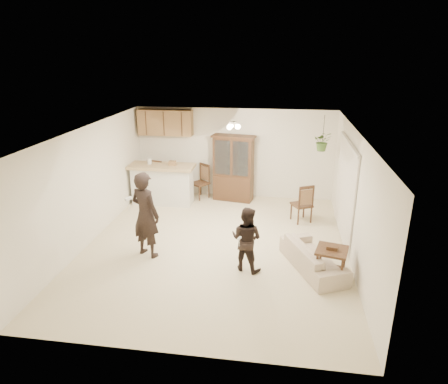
# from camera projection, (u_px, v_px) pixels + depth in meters

# --- Properties ---
(floor) EXTENTS (6.50, 6.50, 0.00)m
(floor) POSITION_uv_depth(u_px,v_px,m) (216.00, 247.00, 8.57)
(floor) COLOR beige
(floor) RESTS_ON ground
(ceiling) EXTENTS (5.50, 6.50, 0.02)m
(ceiling) POSITION_uv_depth(u_px,v_px,m) (215.00, 131.00, 7.73)
(ceiling) COLOR white
(ceiling) RESTS_ON wall_back
(wall_back) EXTENTS (5.50, 0.02, 2.50)m
(wall_back) POSITION_uv_depth(u_px,v_px,m) (234.00, 153.00, 11.18)
(wall_back) COLOR white
(wall_back) RESTS_ON ground
(wall_front) EXTENTS (5.50, 0.02, 2.50)m
(wall_front) POSITION_uv_depth(u_px,v_px,m) (173.00, 276.00, 5.12)
(wall_front) COLOR white
(wall_front) RESTS_ON ground
(wall_left) EXTENTS (0.02, 6.50, 2.50)m
(wall_left) POSITION_uv_depth(u_px,v_px,m) (89.00, 186.00, 8.53)
(wall_left) COLOR white
(wall_left) RESTS_ON ground
(wall_right) EXTENTS (0.02, 6.50, 2.50)m
(wall_right) POSITION_uv_depth(u_px,v_px,m) (354.00, 199.00, 7.78)
(wall_right) COLOR white
(wall_right) RESTS_ON ground
(breakfast_bar) EXTENTS (1.60, 0.55, 1.00)m
(breakfast_bar) POSITION_uv_depth(u_px,v_px,m) (163.00, 186.00, 10.85)
(breakfast_bar) COLOR silver
(breakfast_bar) RESTS_ON floor
(bar_top) EXTENTS (1.75, 0.70, 0.08)m
(bar_top) POSITION_uv_depth(u_px,v_px,m) (162.00, 166.00, 10.66)
(bar_top) COLOR tan
(bar_top) RESTS_ON breakfast_bar
(upper_cabinets) EXTENTS (1.50, 0.34, 0.70)m
(upper_cabinets) POSITION_uv_depth(u_px,v_px,m) (166.00, 122.00, 10.99)
(upper_cabinets) COLOR olive
(upper_cabinets) RESTS_ON wall_back
(vertical_blinds) EXTENTS (0.06, 2.30, 2.10)m
(vertical_blinds) POSITION_uv_depth(u_px,v_px,m) (345.00, 191.00, 8.67)
(vertical_blinds) COLOR silver
(vertical_blinds) RESTS_ON wall_right
(ceiling_fixture) EXTENTS (0.36, 0.36, 0.20)m
(ceiling_fixture) POSITION_uv_depth(u_px,v_px,m) (233.00, 126.00, 8.86)
(ceiling_fixture) COLOR #FFE3BF
(ceiling_fixture) RESTS_ON ceiling
(hanging_plant) EXTENTS (0.43, 0.37, 0.48)m
(hanging_plant) POSITION_uv_depth(u_px,v_px,m) (323.00, 141.00, 9.87)
(hanging_plant) COLOR #355923
(hanging_plant) RESTS_ON ceiling
(plant_cord) EXTENTS (0.01, 0.01, 0.65)m
(plant_cord) POSITION_uv_depth(u_px,v_px,m) (324.00, 128.00, 9.76)
(plant_cord) COLOR black
(plant_cord) RESTS_ON ceiling
(sofa) EXTENTS (1.44, 2.01, 0.73)m
(sofa) POSITION_uv_depth(u_px,v_px,m) (314.00, 251.00, 7.60)
(sofa) COLOR beige
(sofa) RESTS_ON floor
(adult) EXTENTS (0.78, 0.66, 1.80)m
(adult) POSITION_uv_depth(u_px,v_px,m) (145.00, 214.00, 7.94)
(adult) COLOR black
(adult) RESTS_ON floor
(child) EXTENTS (0.79, 0.71, 1.35)m
(child) POSITION_uv_depth(u_px,v_px,m) (246.00, 237.00, 7.48)
(child) COLOR black
(child) RESTS_ON floor
(china_hutch) EXTENTS (1.22, 0.63, 1.83)m
(china_hutch) POSITION_uv_depth(u_px,v_px,m) (233.00, 169.00, 10.97)
(china_hutch) COLOR #331912
(china_hutch) RESTS_ON floor
(side_table) EXTENTS (0.66, 0.66, 0.67)m
(side_table) POSITION_uv_depth(u_px,v_px,m) (331.00, 263.00, 7.28)
(side_table) COLOR #331912
(side_table) RESTS_ON floor
(chair_bar) EXTENTS (0.60, 0.60, 1.12)m
(chair_bar) POSITION_uv_depth(u_px,v_px,m) (152.00, 190.00, 11.05)
(chair_bar) COLOR #331912
(chair_bar) RESTS_ON floor
(chair_hutch_left) EXTENTS (0.60, 0.60, 0.97)m
(chair_hutch_left) POSITION_uv_depth(u_px,v_px,m) (200.00, 189.00, 11.32)
(chair_hutch_left) COLOR #331912
(chair_hutch_left) RESTS_ON floor
(chair_hutch_right) EXTENTS (0.58, 0.58, 0.97)m
(chair_hutch_right) POSITION_uv_depth(u_px,v_px,m) (301.00, 211.00, 9.76)
(chair_hutch_right) COLOR #331912
(chair_hutch_right) RESTS_ON floor
(controller_adult) EXTENTS (0.11, 0.16, 0.05)m
(controller_adult) POSITION_uv_depth(u_px,v_px,m) (128.00, 199.00, 7.45)
(controller_adult) COLOR white
(controller_adult) RESTS_ON adult
(controller_child) EXTENTS (0.07, 0.12, 0.03)m
(controller_child) POSITION_uv_depth(u_px,v_px,m) (239.00, 238.00, 7.20)
(controller_child) COLOR white
(controller_child) RESTS_ON child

